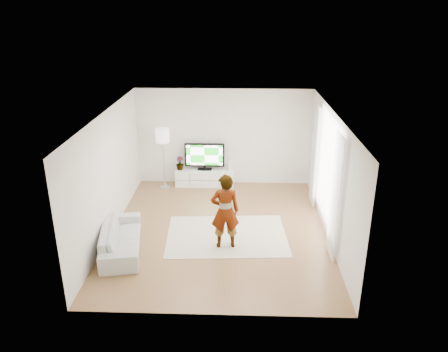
{
  "coord_description": "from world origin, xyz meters",
  "views": [
    {
      "loc": [
        0.44,
        -9.09,
        4.97
      ],
      "look_at": [
        0.1,
        0.4,
        1.22
      ],
      "focal_mm": 35.0,
      "sensor_mm": 36.0,
      "label": 1
    }
  ],
  "objects_px": {
    "player": "(225,211)",
    "sofa": "(121,238)",
    "media_console": "(205,177)",
    "floor_lamp": "(163,138)",
    "television": "(205,155)",
    "rug": "(227,235)"
  },
  "relations": [
    {
      "from": "player",
      "to": "sofa",
      "type": "bearing_deg",
      "value": -2.47
    },
    {
      "from": "player",
      "to": "sofa",
      "type": "xyz_separation_m",
      "value": [
        -2.23,
        -0.23,
        -0.56
      ]
    },
    {
      "from": "television",
      "to": "sofa",
      "type": "distance_m",
      "value": 4.08
    },
    {
      "from": "player",
      "to": "floor_lamp",
      "type": "height_order",
      "value": "floor_lamp"
    },
    {
      "from": "television",
      "to": "floor_lamp",
      "type": "relative_size",
      "value": 0.65
    },
    {
      "from": "sofa",
      "to": "floor_lamp",
      "type": "bearing_deg",
      "value": -16.9
    },
    {
      "from": "television",
      "to": "sofa",
      "type": "height_order",
      "value": "television"
    },
    {
      "from": "rug",
      "to": "television",
      "type": "bearing_deg",
      "value": 103.56
    },
    {
      "from": "rug",
      "to": "player",
      "type": "xyz_separation_m",
      "value": [
        -0.02,
        -0.47,
        0.85
      ]
    },
    {
      "from": "sofa",
      "to": "floor_lamp",
      "type": "distance_m",
      "value": 3.7
    },
    {
      "from": "media_console",
      "to": "rug",
      "type": "distance_m",
      "value": 3.11
    },
    {
      "from": "rug",
      "to": "floor_lamp",
      "type": "xyz_separation_m",
      "value": [
        -1.88,
        2.78,
        1.48
      ]
    },
    {
      "from": "television",
      "to": "rug",
      "type": "height_order",
      "value": "television"
    },
    {
      "from": "media_console",
      "to": "player",
      "type": "xyz_separation_m",
      "value": [
        0.71,
        -3.48,
        0.62
      ]
    },
    {
      "from": "media_console",
      "to": "sofa",
      "type": "xyz_separation_m",
      "value": [
        -1.52,
        -3.71,
        0.05
      ]
    },
    {
      "from": "rug",
      "to": "player",
      "type": "relative_size",
      "value": 1.62
    },
    {
      "from": "player",
      "to": "sofa",
      "type": "relative_size",
      "value": 0.85
    },
    {
      "from": "rug",
      "to": "sofa",
      "type": "height_order",
      "value": "sofa"
    },
    {
      "from": "television",
      "to": "floor_lamp",
      "type": "distance_m",
      "value": 1.31
    },
    {
      "from": "media_console",
      "to": "floor_lamp",
      "type": "bearing_deg",
      "value": -168.79
    },
    {
      "from": "sofa",
      "to": "rug",
      "type": "bearing_deg",
      "value": -83.51
    },
    {
      "from": "media_console",
      "to": "floor_lamp",
      "type": "xyz_separation_m",
      "value": [
        -1.15,
        -0.23,
        1.25
      ]
    }
  ]
}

